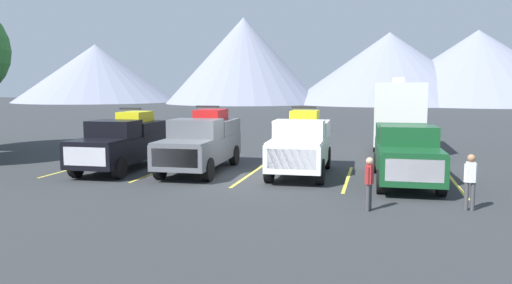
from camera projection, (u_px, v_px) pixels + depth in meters
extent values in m
plane|color=#2D3033|center=(245.00, 178.00, 19.08)|extent=(240.00, 240.00, 0.00)
cube|color=black|center=(120.00, 149.00, 20.73)|extent=(2.18, 5.62, 0.98)
cube|color=black|center=(95.00, 141.00, 18.73)|extent=(1.96, 1.62, 0.08)
cube|color=black|center=(114.00, 129.00, 20.15)|extent=(1.92, 1.51, 0.73)
cube|color=slate|center=(107.00, 130.00, 19.58)|extent=(1.76, 0.27, 0.54)
cube|color=black|center=(136.00, 128.00, 22.10)|extent=(2.04, 2.62, 0.54)
cube|color=silver|center=(85.00, 156.00, 18.06)|extent=(1.69, 0.12, 0.69)
cylinder|color=black|center=(119.00, 168.00, 18.76)|extent=(0.31, 0.85, 0.84)
cylinder|color=black|center=(76.00, 166.00, 19.14)|extent=(0.31, 0.85, 0.84)
cylinder|color=black|center=(159.00, 155.00, 22.43)|extent=(0.31, 0.85, 0.84)
cylinder|color=black|center=(122.00, 154.00, 22.81)|extent=(0.31, 0.85, 0.84)
cube|color=yellow|center=(135.00, 117.00, 22.05)|extent=(1.15, 1.67, 0.45)
cylinder|color=black|center=(139.00, 118.00, 21.41)|extent=(0.19, 0.45, 0.44)
cylinder|color=black|center=(120.00, 117.00, 21.59)|extent=(0.19, 0.45, 0.44)
cylinder|color=black|center=(150.00, 116.00, 22.50)|extent=(0.19, 0.45, 0.44)
cylinder|color=black|center=(132.00, 116.00, 22.69)|extent=(0.19, 0.45, 0.44)
cube|color=black|center=(130.00, 109.00, 21.56)|extent=(1.00, 0.11, 0.08)
cube|color=#595B60|center=(200.00, 149.00, 20.39)|extent=(2.25, 5.85, 0.96)
cube|color=#595B60|center=(182.00, 142.00, 18.31)|extent=(2.03, 1.69, 0.08)
cube|color=#595B60|center=(196.00, 129.00, 19.78)|extent=(1.98, 1.57, 0.80)
cube|color=slate|center=(191.00, 129.00, 19.20)|extent=(1.82, 0.29, 0.59)
cube|color=#595B60|center=(211.00, 127.00, 21.82)|extent=(2.10, 2.73, 0.65)
cube|color=silver|center=(175.00, 158.00, 17.60)|extent=(1.75, 0.12, 0.67)
cylinder|color=black|center=(208.00, 169.00, 18.34)|extent=(0.31, 0.90, 0.89)
cylinder|color=black|center=(160.00, 168.00, 18.72)|extent=(0.31, 0.90, 0.89)
cylinder|color=black|center=(234.00, 155.00, 22.16)|extent=(0.31, 0.90, 0.89)
cylinder|color=black|center=(194.00, 154.00, 22.55)|extent=(0.31, 0.90, 0.89)
cube|color=red|center=(211.00, 115.00, 21.76)|extent=(1.19, 1.74, 0.45)
cylinder|color=black|center=(217.00, 116.00, 21.09)|extent=(0.19, 0.45, 0.44)
cylinder|color=black|center=(197.00, 115.00, 21.28)|extent=(0.19, 0.45, 0.44)
cylinder|color=black|center=(225.00, 114.00, 22.23)|extent=(0.19, 0.45, 0.44)
cylinder|color=black|center=(205.00, 114.00, 22.42)|extent=(0.19, 0.45, 0.44)
cube|color=black|center=(208.00, 107.00, 21.25)|extent=(1.03, 0.12, 0.08)
cube|color=white|center=(301.00, 151.00, 19.58)|extent=(2.20, 5.40, 1.00)
cube|color=white|center=(294.00, 143.00, 17.65)|extent=(1.99, 1.56, 0.08)
cube|color=white|center=(299.00, 130.00, 19.01)|extent=(1.94, 1.45, 0.75)
cube|color=slate|center=(297.00, 130.00, 18.47)|extent=(1.78, 0.28, 0.56)
cube|color=white|center=(305.00, 128.00, 20.89)|extent=(2.06, 2.52, 0.59)
cube|color=silver|center=(291.00, 159.00, 17.01)|extent=(1.72, 0.12, 0.70)
cylinder|color=black|center=(320.00, 172.00, 17.68)|extent=(0.31, 0.94, 0.93)
cylinder|color=black|center=(269.00, 170.00, 18.06)|extent=(0.31, 0.94, 0.93)
cylinder|color=black|center=(327.00, 158.00, 21.21)|extent=(0.31, 0.94, 0.93)
cylinder|color=black|center=(284.00, 156.00, 21.59)|extent=(0.31, 0.94, 0.93)
cube|color=yellow|center=(305.00, 116.00, 20.83)|extent=(1.16, 1.61, 0.45)
cylinder|color=black|center=(315.00, 117.00, 20.21)|extent=(0.19, 0.45, 0.44)
cylinder|color=black|center=(293.00, 117.00, 20.40)|extent=(0.19, 0.45, 0.44)
cylinder|color=black|center=(317.00, 115.00, 21.26)|extent=(0.19, 0.45, 0.44)
cylinder|color=black|center=(296.00, 115.00, 21.45)|extent=(0.19, 0.45, 0.44)
cube|color=black|center=(304.00, 107.00, 20.36)|extent=(1.01, 0.11, 0.08)
cube|color=#144723|center=(406.00, 159.00, 17.90)|extent=(2.24, 5.91, 1.00)
cube|color=#144723|center=(412.00, 151.00, 15.79)|extent=(2.02, 1.70, 0.08)
cube|color=#144723|center=(408.00, 136.00, 17.29)|extent=(1.97, 1.58, 0.74)
cube|color=slate|center=(410.00, 137.00, 16.70)|extent=(1.81, 0.27, 0.55)
cube|color=#144723|center=(403.00, 133.00, 19.35)|extent=(2.10, 2.76, 0.61)
cube|color=silver|center=(414.00, 171.00, 15.08)|extent=(1.74, 0.12, 0.70)
cylinder|color=black|center=(441.00, 184.00, 15.83)|extent=(0.31, 0.81, 0.80)
cylinder|color=black|center=(381.00, 181.00, 16.22)|extent=(0.31, 0.81, 0.80)
cylinder|color=black|center=(426.00, 165.00, 19.70)|extent=(0.31, 0.81, 0.80)
cylinder|color=black|center=(377.00, 163.00, 20.08)|extent=(0.31, 0.81, 0.80)
cube|color=gold|center=(80.00, 167.00, 21.64)|extent=(0.12, 5.50, 0.01)
cube|color=gold|center=(161.00, 170.00, 20.72)|extent=(0.12, 5.50, 0.01)
cube|color=gold|center=(250.00, 174.00, 19.80)|extent=(0.12, 5.50, 0.01)
cube|color=gold|center=(348.00, 179.00, 18.87)|extent=(0.12, 5.50, 0.01)
cube|color=gold|center=(455.00, 183.00, 17.95)|extent=(0.12, 5.50, 0.01)
cube|color=silver|center=(398.00, 112.00, 26.72)|extent=(2.48, 6.06, 3.17)
cube|color=brown|center=(374.00, 109.00, 26.99)|extent=(0.03, 5.81, 0.24)
cube|color=silver|center=(398.00, 80.00, 27.40)|extent=(0.60, 0.70, 0.30)
cube|color=#333333|center=(400.00, 154.00, 23.42)|extent=(0.12, 1.20, 0.12)
cylinder|color=black|center=(420.00, 146.00, 25.94)|extent=(0.22, 0.76, 0.76)
cylinder|color=black|center=(375.00, 145.00, 26.48)|extent=(0.22, 0.76, 0.76)
cylinder|color=black|center=(418.00, 143.00, 27.34)|extent=(0.22, 0.76, 0.76)
cylinder|color=black|center=(376.00, 142.00, 27.88)|extent=(0.22, 0.76, 0.76)
cylinder|color=#3F3F42|center=(370.00, 197.00, 14.02)|extent=(0.11, 0.11, 0.77)
cylinder|color=#3F3F42|center=(368.00, 198.00, 13.89)|extent=(0.11, 0.11, 0.77)
cube|color=maroon|center=(369.00, 174.00, 13.88)|extent=(0.24, 0.27, 0.55)
sphere|color=tan|center=(370.00, 161.00, 13.84)|extent=(0.21, 0.21, 0.21)
cylinder|color=maroon|center=(371.00, 175.00, 13.99)|extent=(0.09, 0.09, 0.49)
cylinder|color=maroon|center=(368.00, 176.00, 13.78)|extent=(0.09, 0.09, 0.49)
cylinder|color=#3F3F42|center=(473.00, 197.00, 13.97)|extent=(0.12, 0.12, 0.82)
cylinder|color=#3F3F42|center=(466.00, 196.00, 14.00)|extent=(0.12, 0.12, 0.82)
cube|color=silver|center=(471.00, 172.00, 13.90)|extent=(0.25, 0.20, 0.58)
sphere|color=#9E704C|center=(471.00, 158.00, 13.86)|extent=(0.22, 0.22, 0.22)
cylinder|color=silver|center=(476.00, 173.00, 13.88)|extent=(0.10, 0.10, 0.52)
cylinder|color=silver|center=(466.00, 173.00, 13.93)|extent=(0.10, 0.10, 0.52)
cone|color=gray|center=(96.00, 73.00, 113.73)|extent=(36.58, 36.58, 13.13)
cone|color=gray|center=(244.00, 61.00, 103.19)|extent=(32.51, 32.51, 17.80)
cone|color=gray|center=(389.00, 68.00, 101.24)|extent=(41.23, 41.23, 14.53)
cone|color=gray|center=(477.00, 67.00, 97.77)|extent=(43.40, 43.40, 14.63)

